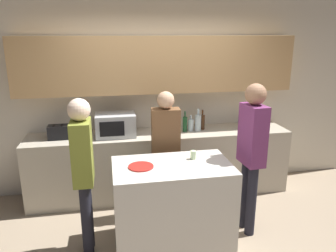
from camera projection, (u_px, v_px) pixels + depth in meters
name	position (u px, v px, depth m)	size (l,w,h in m)	color
back_wall	(157.00, 84.00, 4.59)	(6.40, 0.40, 2.70)	beige
back_counter	(161.00, 163.00, 4.63)	(3.60, 0.62, 0.91)	#B7AD99
kitchen_island	(172.00, 204.00, 3.52)	(1.24, 0.74, 0.92)	beige
microwave	(115.00, 125.00, 4.35)	(0.52, 0.39, 0.30)	#B7BABC
toaster	(58.00, 132.00, 4.24)	(0.26, 0.16, 0.18)	black
potted_plant	(251.00, 115.00, 4.68)	(0.14, 0.14, 0.40)	silver
bottle_0	(185.00, 124.00, 4.54)	(0.06, 0.06, 0.29)	#194723
bottle_1	(191.00, 125.00, 4.58)	(0.08, 0.08, 0.23)	silver
bottle_2	(198.00, 122.00, 4.58)	(0.09, 0.09, 0.31)	silver
bottle_3	(202.00, 122.00, 4.65)	(0.07, 0.07, 0.28)	#472814
plate_on_island	(141.00, 167.00, 3.34)	(0.26, 0.26, 0.01)	red
cup_0	(193.00, 155.00, 3.55)	(0.06, 0.06, 0.09)	beige
person_left	(83.00, 165.00, 3.23)	(0.22, 0.34, 1.65)	black
person_center	(252.00, 147.00, 3.58)	(0.23, 0.35, 1.73)	black
person_right	(166.00, 144.00, 3.99)	(0.35, 0.21, 1.58)	black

